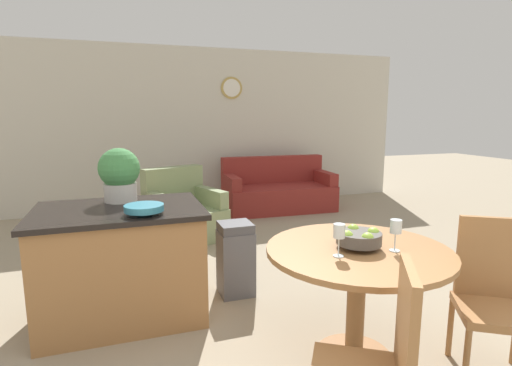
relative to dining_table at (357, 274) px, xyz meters
The scene contains 13 objects.
wall_back 4.87m from the dining_table, 93.36° to the left, with size 8.00×0.09×2.70m.
dining_table is the anchor object (origin of this frame).
dining_chair_near_left 0.82m from the dining_table, 116.52° to the right, with size 0.58×0.58×0.97m.
dining_chair_near_right 0.82m from the dining_table, 26.52° to the right, with size 0.58×0.58×0.97m.
fruit_bowl 0.24m from the dining_table, 62.08° to the right, with size 0.28×0.28×0.13m.
wine_glass_left 0.39m from the dining_table, 155.48° to the right, with size 0.07×0.07×0.20m.
wine_glass_right 0.39m from the dining_table, 32.87° to the right, with size 0.07×0.07×0.20m.
kitchen_island 1.80m from the dining_table, 142.30° to the left, with size 1.25×0.89×0.89m.
teal_bowl 1.54m from the dining_table, 146.26° to the left, with size 0.28×0.28×0.07m.
potted_plant 2.02m from the dining_table, 136.13° to the left, with size 0.33×0.33×0.44m.
trash_bin 1.31m from the dining_table, 111.27° to the left, with size 0.29×0.28×0.66m.
couch 4.22m from the dining_table, 75.02° to the left, with size 1.82×0.93×0.88m.
armchair 3.10m from the dining_table, 102.25° to the left, with size 1.06×1.08×0.90m.
Camera 1 is at (-1.10, -0.91, 1.60)m, focal length 28.00 mm.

